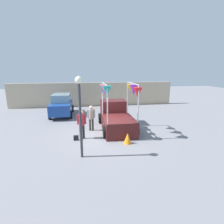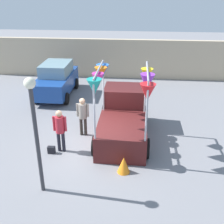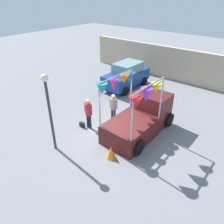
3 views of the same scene
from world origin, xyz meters
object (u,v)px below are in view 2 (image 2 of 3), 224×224
(person_customer, at_px, (60,127))
(handbag, at_px, (51,150))
(street_lamp, at_px, (34,121))
(parked_car, at_px, (57,79))
(vendor_truck, at_px, (123,115))
(person_vendor, at_px, (83,113))
(folded_kite_bundle_tangerine, at_px, (124,165))

(person_customer, relative_size, handbag, 6.14)
(street_lamp, bearing_deg, parked_car, 102.26)
(parked_car, relative_size, person_customer, 2.33)
(vendor_truck, xyz_separation_m, parked_car, (-4.07, 4.32, 0.03))
(person_customer, xyz_separation_m, handbag, (-0.35, -0.20, -0.90))
(vendor_truck, relative_size, parked_car, 1.04)
(vendor_truck, xyz_separation_m, street_lamp, (-2.30, -3.84, 1.51))
(parked_car, height_order, person_customer, parked_car)
(person_vendor, distance_m, street_lamp, 3.93)
(vendor_truck, relative_size, handbag, 14.79)
(person_vendor, bearing_deg, vendor_truck, 7.56)
(vendor_truck, relative_size, person_customer, 2.41)
(person_customer, height_order, street_lamp, street_lamp)
(parked_car, xyz_separation_m, person_vendor, (2.39, -4.54, 0.08))
(person_customer, bearing_deg, handbag, -150.26)
(person_vendor, bearing_deg, handbag, -122.00)
(parked_car, height_order, street_lamp, street_lamp)
(handbag, distance_m, folded_kite_bundle_tangerine, 2.97)
(handbag, distance_m, street_lamp, 3.11)
(street_lamp, height_order, folded_kite_bundle_tangerine, street_lamp)
(handbag, bearing_deg, person_vendor, 58.00)
(parked_car, distance_m, person_customer, 6.14)
(person_vendor, height_order, folded_kite_bundle_tangerine, person_vendor)
(vendor_truck, distance_m, person_customer, 2.78)
(vendor_truck, bearing_deg, person_customer, -145.79)
(person_vendor, bearing_deg, parked_car, 117.78)
(vendor_truck, height_order, handbag, vendor_truck)
(parked_car, bearing_deg, street_lamp, -77.74)
(vendor_truck, height_order, street_lamp, street_lamp)
(parked_car, bearing_deg, folded_kite_bundle_tangerine, -58.75)
(person_vendor, height_order, street_lamp, street_lamp)
(person_customer, height_order, person_vendor, person_customer)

